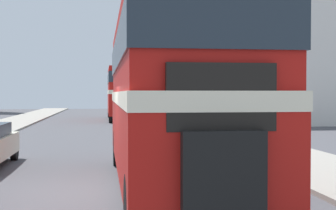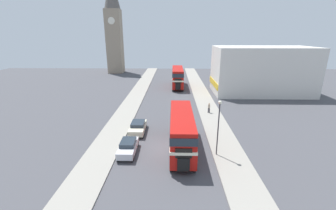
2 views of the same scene
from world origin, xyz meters
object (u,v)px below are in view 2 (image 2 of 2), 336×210
(pedestrian_walking, at_px, (209,107))
(street_lamp, at_px, (219,120))
(double_decker_bus, at_px, (182,128))
(bus_distant, at_px, (178,76))
(car_parked_near, at_px, (128,147))
(church_tower, at_px, (113,24))
(car_parked_mid, at_px, (138,127))

(pedestrian_walking, relative_size, street_lamp, 0.27)
(double_decker_bus, relative_size, street_lamp, 1.80)
(bus_distant, distance_m, pedestrian_walking, 19.26)
(car_parked_near, bearing_deg, pedestrian_walking, 50.70)
(car_parked_near, relative_size, church_tower, 0.14)
(street_lamp, height_order, church_tower, church_tower)
(pedestrian_walking, bearing_deg, car_parked_mid, -144.00)
(bus_distant, bearing_deg, car_parked_mid, -102.05)
(bus_distant, bearing_deg, street_lamp, -83.69)
(car_parked_mid, height_order, church_tower, church_tower)
(bus_distant, xyz_separation_m, church_tower, (-19.66, 20.76, 12.49))
(pedestrian_walking, bearing_deg, car_parked_near, -129.30)
(bus_distant, bearing_deg, pedestrian_walking, -75.92)
(double_decker_bus, distance_m, church_tower, 56.08)
(car_parked_mid, distance_m, street_lamp, 11.14)
(car_parked_near, xyz_separation_m, church_tower, (-13.86, 52.16, 14.43))
(car_parked_near, distance_m, car_parked_mid, 5.36)
(bus_distant, xyz_separation_m, car_parked_near, (-5.80, -31.40, -1.93))
(car_parked_near, distance_m, pedestrian_walking, 16.53)
(pedestrian_walking, bearing_deg, double_decker_bus, -112.34)
(car_parked_mid, bearing_deg, car_parked_near, -92.54)
(double_decker_bus, height_order, church_tower, church_tower)
(bus_distant, bearing_deg, car_parked_near, -100.46)
(bus_distant, xyz_separation_m, pedestrian_walking, (4.67, -18.61, -1.64))
(church_tower, bearing_deg, pedestrian_walking, -58.29)
(street_lamp, bearing_deg, double_decker_bus, 158.57)
(car_parked_mid, height_order, street_lamp, street_lamp)
(car_parked_near, height_order, car_parked_mid, car_parked_near)
(bus_distant, height_order, car_parked_mid, bus_distant)
(double_decker_bus, height_order, car_parked_mid, double_decker_bus)
(double_decker_bus, xyz_separation_m, pedestrian_walking, (4.78, 11.63, -1.41))
(car_parked_near, bearing_deg, bus_distant, 79.54)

